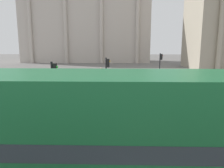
{
  "coord_description": "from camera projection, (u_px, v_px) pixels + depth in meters",
  "views": [
    {
      "loc": [
        -0.81,
        -2.1,
        4.88
      ],
      "look_at": [
        -1.32,
        15.89,
        1.55
      ],
      "focal_mm": 35.0,
      "sensor_mm": 36.0,
      "label": 1
    }
  ],
  "objects": [
    {
      "name": "pedestrian_blue",
      "position": [
        101.0,
        72.0,
        30.32
      ],
      "size": [
        0.32,
        0.32,
        1.63
      ],
      "rotation": [
        0.0,
        0.0,
        0.39
      ],
      "color": "#282B33",
      "rests_on": "ground_plane"
    },
    {
      "name": "double_decker_bus",
      "position": [
        52.0,
        138.0,
        6.08
      ],
      "size": [
        10.34,
        2.64,
        4.11
      ],
      "rotation": [
        0.0,
        0.0,
        0.08
      ],
      "color": "black",
      "rests_on": "ground_plane"
    },
    {
      "name": "traffic_light_mid",
      "position": [
        107.0,
        73.0,
        18.08
      ],
      "size": [
        0.42,
        0.24,
        3.76
      ],
      "color": "black",
      "rests_on": "ground_plane"
    },
    {
      "name": "traffic_light_far",
      "position": [
        160.0,
        64.0,
        26.18
      ],
      "size": [
        0.42,
        0.24,
        3.78
      ],
      "color": "black",
      "rests_on": "ground_plane"
    },
    {
      "name": "plaza_building_left",
      "position": [
        87.0,
        26.0,
        58.96
      ],
      "size": [
        33.86,
        11.57,
        19.36
      ],
      "color": "#BCB2A8",
      "rests_on": "ground_plane"
    },
    {
      "name": "car_silver",
      "position": [
        61.0,
        83.0,
        23.74
      ],
      "size": [
        4.2,
        1.93,
        1.35
      ],
      "rotation": [
        0.0,
        0.0,
        3.77
      ],
      "color": "black",
      "rests_on": "ground_plane"
    },
    {
      "name": "traffic_light_near",
      "position": [
        54.0,
        85.0,
        12.49
      ],
      "size": [
        0.42,
        0.24,
        3.89
      ],
      "color": "black",
      "rests_on": "ground_plane"
    },
    {
      "name": "pedestrian_olive",
      "position": [
        159.0,
        79.0,
        24.63
      ],
      "size": [
        0.32,
        0.32,
        1.71
      ],
      "rotation": [
        0.0,
        0.0,
        5.26
      ],
      "color": "#282B33",
      "rests_on": "ground_plane"
    }
  ]
}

